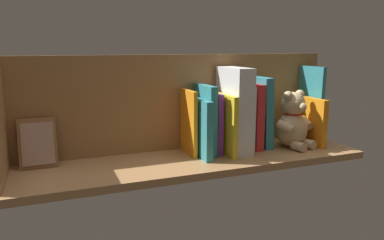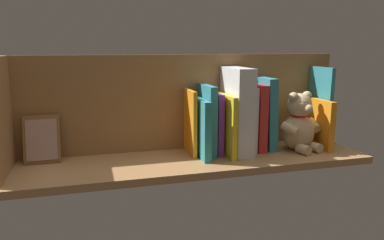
{
  "view_description": "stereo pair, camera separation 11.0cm",
  "coord_description": "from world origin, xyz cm",
  "views": [
    {
      "loc": [
        40.01,
        102.45,
        33.95
      ],
      "look_at": [
        0.0,
        0.0,
        11.95
      ],
      "focal_mm": 34.66,
      "sensor_mm": 36.0,
      "label": 1
    },
    {
      "loc": [
        29.6,
        105.93,
        33.95
      ],
      "look_at": [
        0.0,
        0.0,
        11.95
      ],
      "focal_mm": 34.66,
      "sensor_mm": 36.0,
      "label": 2
    }
  ],
  "objects": [
    {
      "name": "ground_plane",
      "position": [
        0.0,
        0.0,
        -1.1
      ],
      "size": [
        109.63,
        28.41,
        2.2
      ],
      "primitive_type": "cube",
      "color": "#A87A4C"
    },
    {
      "name": "shelf_back_panel",
      "position": [
        0.0,
        -11.96,
        15.65
      ],
      "size": [
        109.63,
        1.5,
        31.31
      ],
      "primitive_type": "cube",
      "color": "#9C6D3D",
      "rests_on": "ground_plane"
    },
    {
      "name": "book_0",
      "position": [
        -47.28,
        -4.41,
        13.47
      ],
      "size": [
        1.78,
        12.8,
        26.96
      ],
      "primitive_type": "cube",
      "rotation": [
        0.0,
        -0.01,
        0.0
      ],
      "color": "teal",
      "rests_on": "ground_plane"
    },
    {
      "name": "book_1",
      "position": [
        -44.81,
        -1.99,
        8.22
      ],
      "size": [
        2.07,
        17.64,
        16.43
      ],
      "primitive_type": "cube",
      "color": "orange",
      "rests_on": "ground_plane"
    },
    {
      "name": "teddy_bear",
      "position": [
        -36.7,
        0.53,
        8.55
      ],
      "size": [
        15.23,
        14.36,
        19.43
      ],
      "rotation": [
        0.0,
        0.0,
        0.26
      ],
      "color": "#D1B284",
      "rests_on": "ground_plane"
    },
    {
      "name": "book_2",
      "position": [
        -26.82,
        -4.67,
        11.89
      ],
      "size": [
        3.93,
        12.27,
        23.87
      ],
      "primitive_type": "cube",
      "rotation": [
        0.0,
        0.04,
        0.0
      ],
      "color": "teal",
      "rests_on": "ground_plane"
    },
    {
      "name": "book_3",
      "position": [
        -23.17,
        -4.44,
        10.89
      ],
      "size": [
        2.87,
        12.73,
        21.79
      ],
      "primitive_type": "cube",
      "color": "red",
      "rests_on": "ground_plane"
    },
    {
      "name": "book_4",
      "position": [
        -20.06,
        -4.28,
        10.53
      ],
      "size": [
        1.91,
        13.06,
        21.07
      ],
      "primitive_type": "cube",
      "color": "silver",
      "rests_on": "ground_plane"
    },
    {
      "name": "dictionary_thick_white",
      "position": [
        -15.55,
        -2.37,
        13.68
      ],
      "size": [
        5.68,
        16.68,
        27.35
      ],
      "primitive_type": "cube",
      "color": "white",
      "rests_on": "ground_plane"
    },
    {
      "name": "book_5",
      "position": [
        -11.24,
        -1.79,
        9.59
      ],
      "size": [
        1.5,
        18.04,
        19.17
      ],
      "primitive_type": "cube",
      "color": "yellow",
      "rests_on": "ground_plane"
    },
    {
      "name": "book_6",
      "position": [
        -8.84,
        -4.37,
        9.7
      ],
      "size": [
        1.87,
        12.88,
        19.4
      ],
      "primitive_type": "cube",
      "color": "purple",
      "rests_on": "ground_plane"
    },
    {
      "name": "book_7",
      "position": [
        -6.04,
        -3.82,
        10.99
      ],
      "size": [
        2.31,
        13.97,
        21.99
      ],
      "primitive_type": "cube",
      "color": "teal",
      "rests_on": "ground_plane"
    },
    {
      "name": "book_8",
      "position": [
        -3.09,
        -2.05,
        9.04
      ],
      "size": [
        2.16,
        17.51,
        18.08
      ],
      "primitive_type": "cube",
      "color": "teal",
      "rests_on": "ground_plane"
    },
    {
      "name": "book_9",
      "position": [
        -0.69,
        -4.7,
        10.27
      ],
      "size": [
        1.21,
        12.21,
        20.53
      ],
      "primitive_type": "cube",
      "color": "orange",
      "rests_on": "ground_plane"
    },
    {
      "name": "picture_frame_leaning",
      "position": [
        43.81,
        -8.02,
        6.9
      ],
      "size": [
        10.3,
        4.91,
        14.12
      ],
      "color": "brown",
      "rests_on": "ground_plane"
    }
  ]
}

